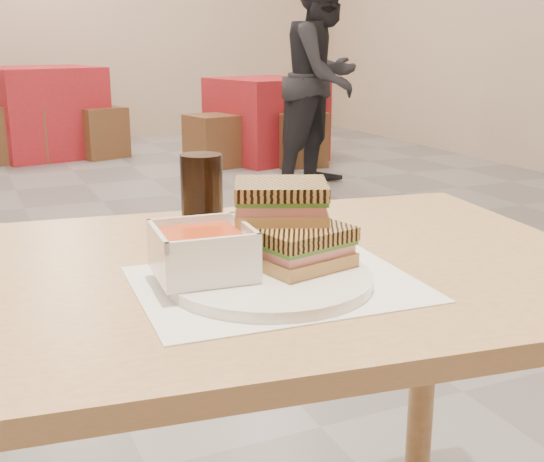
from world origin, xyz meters
name	(u,v)px	position (x,y,z in m)	size (l,w,h in m)	color
main_table	(195,344)	(-0.07, -1.91, 0.64)	(1.28, 0.85, 0.75)	tan
tray_liner	(277,284)	(0.01, -2.01, 0.75)	(0.38, 0.30, 0.00)	white
plate	(270,279)	(0.00, -2.01, 0.76)	(0.27, 0.27, 0.01)	white
soup_bowl	(203,253)	(-0.08, -1.98, 0.80)	(0.13, 0.13, 0.06)	white
panini_lower	(301,246)	(0.05, -2.00, 0.79)	(0.14, 0.13, 0.05)	tan
panini_upper	(281,202)	(0.05, -1.95, 0.85)	(0.16, 0.15, 0.06)	tan
cola_glass	(202,199)	(-0.01, -1.78, 0.82)	(0.07, 0.07, 0.14)	black
bg_table_1	(266,119)	(2.18, 2.95, 0.36)	(1.00, 1.00, 0.72)	maroon
bg_table_2	(45,112)	(0.42, 4.00, 0.41)	(1.09, 1.09, 0.81)	maroon
bg_chair_1l	(214,141)	(1.64, 2.81, 0.22)	(0.47, 0.47, 0.44)	brown
bg_chair_1r	(299,139)	(2.32, 2.58, 0.23)	(0.46, 0.46, 0.46)	brown
bg_chair_2l	(22,134)	(0.19, 3.76, 0.25)	(0.51, 0.51, 0.49)	brown
bg_chair_2r	(100,132)	(0.86, 3.72, 0.23)	(0.51, 0.51, 0.45)	brown
patron_b	(324,77)	(2.11, 1.75, 0.79)	(0.96, 0.90, 1.58)	black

